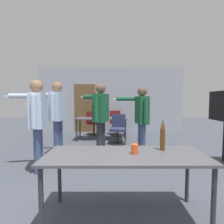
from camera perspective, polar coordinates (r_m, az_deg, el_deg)
back_wall at (r=7.52m, az=-0.75°, el=3.86°), size 6.18×0.12×2.75m
conference_table_near at (r=2.10m, az=4.28°, el=-15.36°), size 1.84×0.73×0.75m
conference_table_far at (r=6.08m, az=-3.49°, el=-2.66°), size 1.74×0.71×0.75m
person_center_tall at (r=4.22m, az=-3.93°, el=-0.41°), size 0.76×0.84×1.76m
person_right_polo at (r=4.46m, az=-17.52°, el=0.13°), size 0.81×0.75×1.81m
person_far_watching at (r=4.16m, az=9.49°, el=-0.92°), size 0.83×0.58×1.69m
person_left_plaid at (r=3.58m, az=-23.44°, el=-1.36°), size 0.85×0.60×1.75m
office_chair_side_rolled at (r=5.56m, az=1.89°, el=-5.91°), size 0.52×0.58×0.92m
office_chair_far_left at (r=6.88m, az=1.49°, el=-3.76°), size 0.59×0.64×0.95m
office_chair_mid_tucked at (r=6.85m, az=-6.16°, el=-3.86°), size 0.53×0.59×0.95m
beer_bottle at (r=2.26m, az=16.16°, el=-7.32°), size 0.06×0.06×0.40m
drink_cup at (r=2.07m, az=7.34°, el=-11.90°), size 0.08×0.08×0.11m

